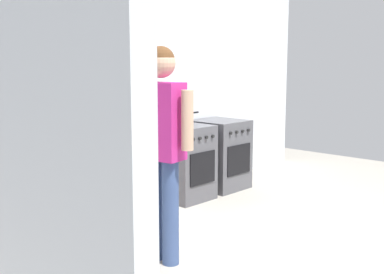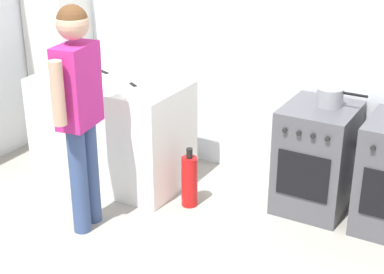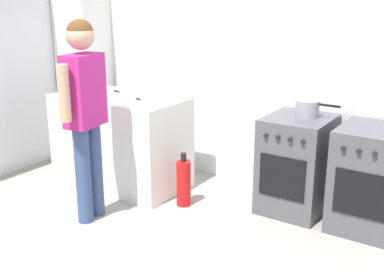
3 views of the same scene
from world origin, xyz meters
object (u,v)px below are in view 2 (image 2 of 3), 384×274
Objects in this scene: knife_paring at (106,73)px; pot at (330,97)px; person at (79,101)px; fire_extinguisher at (189,181)px; oven_left at (316,158)px; knife_utility at (136,87)px; larder_cabinet at (59,42)px.

pot is at bearing 9.25° from knife_paring.
fire_extinguisher is at bearing 51.49° from person.
pot is 1.86× the size of knife_paring.
knife_utility is (-1.39, -0.43, 0.48)m from oven_left.
pot is 0.76× the size of fire_extinguisher.
fire_extinguisher is (0.52, 0.65, -0.79)m from person.
pot is 1.52m from knife_utility.
pot is 1.90m from knife_paring.
person is at bearing -44.25° from larder_cabinet.
knife_paring is 0.99m from person.
pot is at bearing 30.50° from fire_extinguisher.
oven_left is 1.88m from person.
person is at bearing -140.29° from pot.
pot is 0.23× the size of person.
knife_paring is 1.20m from fire_extinguisher.
larder_cabinet is (-2.69, 0.04, 0.08)m from pot.
oven_left is at bearing 7.61° from knife_paring.
person reaches higher than fire_extinguisher.
knife_utility and knife_paring have the same top height.
knife_utility is 1.37m from larder_cabinet.
larder_cabinet is (-2.65, 0.10, 0.57)m from oven_left.
knife_utility is at bearing 90.20° from person.
pot reaches higher than knife_utility.
knife_paring is at bearing 157.04° from knife_utility.
larder_cabinet is at bearing 179.12° from pot.
knife_paring is at bearing -170.75° from pot.
fire_extinguisher is at bearing -151.22° from oven_left.
person is (0.44, -0.88, 0.10)m from knife_paring.
pot reaches higher than oven_left.
oven_left is 4.15× the size of knife_paring.
fire_extinguisher is at bearing -149.50° from pot.
pot is 1.27m from fire_extinguisher.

